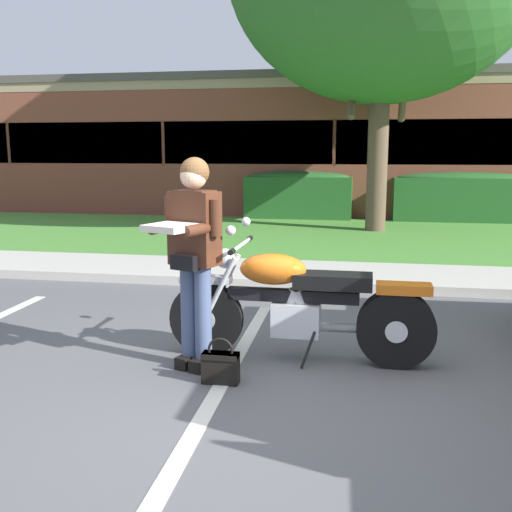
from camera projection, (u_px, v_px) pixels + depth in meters
ground_plane at (246, 393)px, 4.36m from camera, size 140.00×140.00×0.00m
curb_strip at (297, 284)px, 7.62m from camera, size 60.00×0.20×0.12m
concrete_walk at (303, 273)px, 8.45m from camera, size 60.00×1.50×0.08m
grass_lawn at (322, 236)px, 12.08m from camera, size 60.00×6.00×0.06m
stall_stripe_1 at (224, 380)px, 4.59m from camera, size 0.19×4.40×0.01m
motorcycle at (309, 305)px, 4.94m from camera, size 2.24×0.82×1.18m
rider_person at (193, 247)px, 4.67m from camera, size 0.56×0.66×1.70m
handbag at (221, 365)px, 4.52m from camera, size 0.28×0.13×0.36m
hedge_left at (298, 194)px, 15.09m from camera, size 2.69×0.90×1.24m
hedge_center_left at (463, 197)px, 14.39m from camera, size 3.33×0.90×1.24m
brick_building at (342, 147)px, 19.76m from camera, size 26.71×10.17×3.76m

